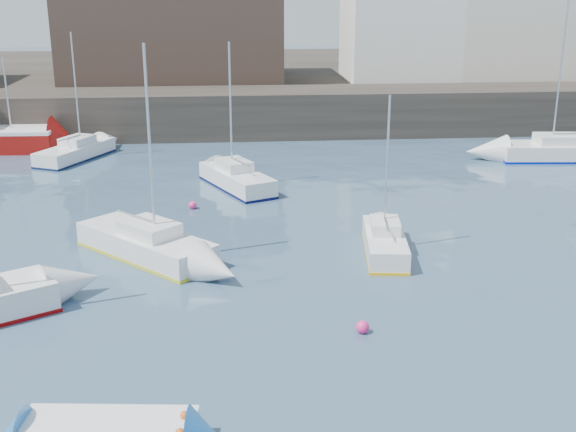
{
  "coord_description": "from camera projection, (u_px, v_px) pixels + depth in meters",
  "views": [
    {
      "loc": [
        -2.24,
        -13.64,
        9.8
      ],
      "look_at": [
        0.0,
        12.0,
        1.5
      ],
      "focal_mm": 45.0,
      "sensor_mm": 36.0,
      "label": 1
    }
  ],
  "objects": [
    {
      "name": "quay_wall",
      "position": [
        259.0,
        112.0,
        48.85
      ],
      "size": [
        90.0,
        5.0,
        3.0
      ],
      "primitive_type": "cube",
      "color": "#28231E",
      "rests_on": "ground"
    },
    {
      "name": "land_strip",
      "position": [
        249.0,
        80.0,
        65.95
      ],
      "size": [
        90.0,
        32.0,
        2.8
      ],
      "primitive_type": "cube",
      "color": "#28231E",
      "rests_on": "ground"
    },
    {
      "name": "bldg_east_d",
      "position": [
        400.0,
        18.0,
        54.13
      ],
      "size": [
        11.14,
        11.14,
        8.95
      ],
      "color": "white",
      "rests_on": "land_strip"
    },
    {
      "name": "warehouse",
      "position": [
        173.0,
        28.0,
        54.37
      ],
      "size": [
        16.4,
        10.4,
        7.6
      ],
      "color": "#3D2D26",
      "rests_on": "land_strip"
    },
    {
      "name": "sailboat_b",
      "position": [
        146.0,
        243.0,
        27.07
      ],
      "size": [
        5.68,
        5.77,
        7.89
      ],
      "color": "white",
      "rests_on": "ground"
    },
    {
      "name": "sailboat_c",
      "position": [
        385.0,
        242.0,
        27.41
      ],
      "size": [
        2.02,
        4.67,
        5.96
      ],
      "color": "white",
      "rests_on": "ground"
    },
    {
      "name": "sailboat_f",
      "position": [
        237.0,
        178.0,
        36.19
      ],
      "size": [
        3.91,
        5.74,
        7.16
      ],
      "color": "white",
      "rests_on": "ground"
    },
    {
      "name": "sailboat_g",
      "position": [
        563.0,
        151.0,
        42.06
      ],
      "size": [
        7.6,
        2.95,
        9.42
      ],
      "color": "white",
      "rests_on": "ground"
    },
    {
      "name": "sailboat_h",
      "position": [
        76.0,
        151.0,
        42.14
      ],
      "size": [
        4.08,
        5.84,
        7.23
      ],
      "color": "white",
      "rests_on": "ground"
    },
    {
      "name": "buoy_mid",
      "position": [
        362.0,
        333.0,
        21.26
      ],
      "size": [
        0.39,
        0.39,
        0.39
      ],
      "primitive_type": "sphere",
      "color": "#FF277F",
      "rests_on": "ground"
    },
    {
      "name": "buoy_far",
      "position": [
        193.0,
        209.0,
        32.98
      ],
      "size": [
        0.37,
        0.37,
        0.37
      ],
      "primitive_type": "sphere",
      "color": "#FF277F",
      "rests_on": "ground"
    }
  ]
}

